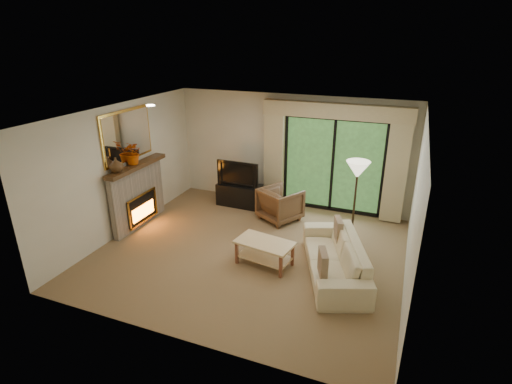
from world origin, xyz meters
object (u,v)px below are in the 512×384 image
at_px(armchair, 280,204).
at_px(coffee_table, 265,253).
at_px(sofa, 334,257).
at_px(media_console, 240,195).

relative_size(armchair, coffee_table, 0.80).
height_order(armchair, sofa, armchair).
relative_size(sofa, coffee_table, 2.16).
height_order(media_console, sofa, sofa).
distance_m(media_console, sofa, 3.40).
relative_size(armchair, sofa, 0.37).
height_order(sofa, coffee_table, sofa).
bearing_deg(coffee_table, armchair, 109.39).
bearing_deg(coffee_table, sofa, 17.45).
bearing_deg(sofa, media_console, -148.80).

